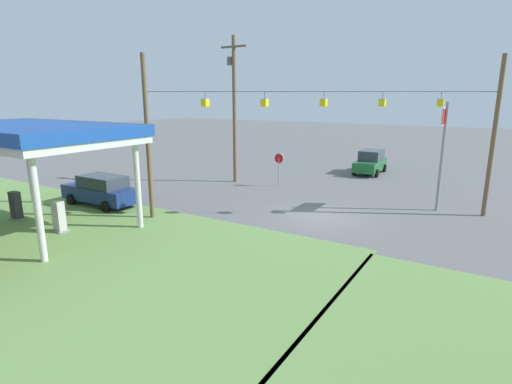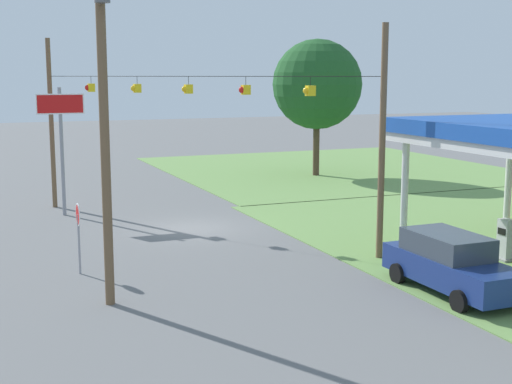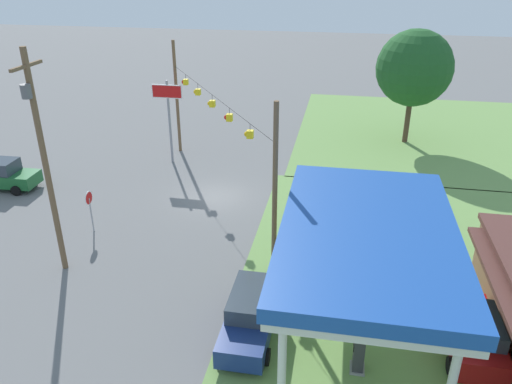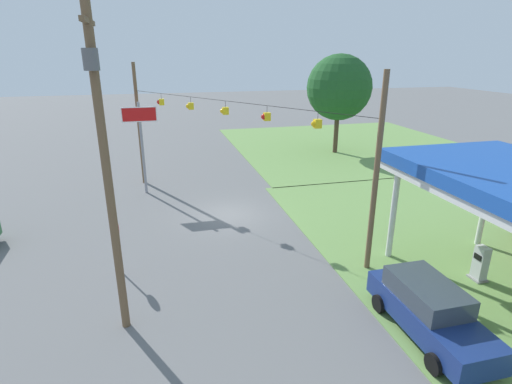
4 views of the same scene
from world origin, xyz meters
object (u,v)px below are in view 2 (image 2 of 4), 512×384
Objects in this scene: tree_west_verge at (317,85)px; car_at_pumps_front at (451,263)px; stop_sign_roadside at (78,223)px; fuel_pump_near at (506,241)px; stop_sign_overhead at (61,125)px; utility_pole_main at (104,102)px.

car_at_pumps_front is at bearing -18.13° from tree_west_verge.
tree_west_verge is at bearing -45.02° from stop_sign_roadside.
stop_sign_overhead is at bearing -137.59° from fuel_pump_near.
car_at_pumps_front reaches higher than fuel_pump_near.
stop_sign_overhead is at bearing 177.61° from utility_pole_main.
stop_sign_roadside is (-4.26, -14.90, 1.06)m from fuel_pump_near.
utility_pole_main reaches higher than stop_sign_overhead.
tree_west_verge is (-7.86, 17.95, 1.77)m from stop_sign_overhead.
utility_pole_main is (14.78, -0.62, 1.62)m from stop_sign_overhead.
utility_pole_main is (-2.95, -10.18, 5.11)m from car_at_pumps_front.
tree_west_verge is (-25.59, 8.38, 5.25)m from car_at_pumps_front.
utility_pole_main reaches higher than car_at_pumps_front.
tree_west_verge is (-18.87, 18.89, 4.41)m from stop_sign_roadside.
stop_sign_roadside is 11.37m from stop_sign_overhead.
stop_sign_roadside is at bearing -45.02° from tree_west_verge.
utility_pole_main reaches higher than stop_sign_roadside.
car_at_pumps_front is at bearing -122.58° from stop_sign_roadside.
utility_pole_main reaches higher than fuel_pump_near.
car_at_pumps_front is 0.47× the size of utility_pole_main.
utility_pole_main is at bearing -39.36° from tree_west_verge.
stop_sign_overhead reaches higher than fuel_pump_near.
tree_west_verge is at bearing 140.64° from utility_pole_main.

